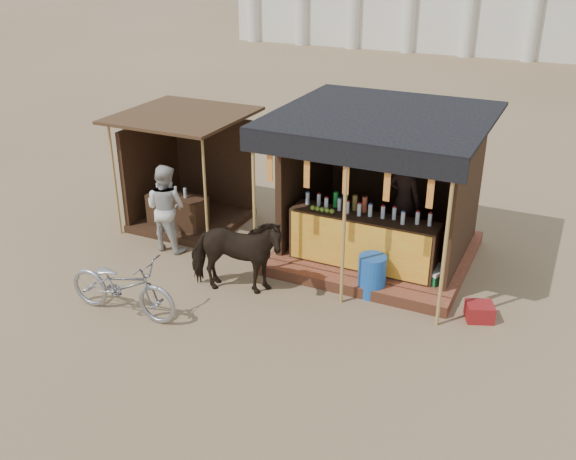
{
  "coord_description": "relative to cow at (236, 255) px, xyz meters",
  "views": [
    {
      "loc": [
        4.15,
        -7.11,
        5.54
      ],
      "look_at": [
        0.0,
        1.6,
        1.1
      ],
      "focal_mm": 40.0,
      "sensor_mm": 36.0,
      "label": 1
    }
  ],
  "objects": [
    {
      "name": "motorbike",
      "position": [
        -1.28,
        -1.37,
        -0.19
      ],
      "size": [
        1.98,
        0.75,
        1.03
      ],
      "primitive_type": "imported",
      "rotation": [
        0.0,
        0.0,
        1.61
      ],
      "color": "#92929A",
      "rests_on": "ground"
    },
    {
      "name": "cooler",
      "position": [
        2.87,
        1.5,
        -0.47
      ],
      "size": [
        0.75,
        0.63,
        0.46
      ],
      "color": "#176B33",
      "rests_on": "ground"
    },
    {
      "name": "main_stall",
      "position": [
        1.76,
        2.26,
        0.33
      ],
      "size": [
        3.6,
        3.61,
        2.78
      ],
      "color": "brown",
      "rests_on": "ground"
    },
    {
      "name": "red_crate",
      "position": [
        3.89,
        0.9,
        -0.56
      ],
      "size": [
        0.52,
        0.5,
        0.28
      ],
      "primitive_type": "cube",
      "rotation": [
        0.0,
        0.0,
        0.38
      ],
      "color": "maroon",
      "rests_on": "ground"
    },
    {
      "name": "bystander",
      "position": [
        -2.02,
        0.9,
        0.15
      ],
      "size": [
        0.85,
        0.67,
        1.7
      ],
      "primitive_type": "imported",
      "rotation": [
        0.0,
        0.0,
        3.11
      ],
      "color": "beige",
      "rests_on": "ground"
    },
    {
      "name": "secondary_stall",
      "position": [
        -2.44,
        2.14,
        0.15
      ],
      "size": [
        2.4,
        2.4,
        2.38
      ],
      "color": "#342013",
      "rests_on": "ground"
    },
    {
      "name": "blue_barrel",
      "position": [
        2.1,
        0.9,
        -0.34
      ],
      "size": [
        0.54,
        0.54,
        0.72
      ],
      "primitive_type": "cylinder",
      "rotation": [
        0.0,
        0.0,
        -0.15
      ],
      "color": "#1752B1",
      "rests_on": "ground"
    },
    {
      "name": "ground",
      "position": [
        0.73,
        -1.1,
        -0.7
      ],
      "size": [
        120.0,
        120.0,
        0.0
      ],
      "primitive_type": "plane",
      "color": "#846B4C",
      "rests_on": "ground"
    },
    {
      "name": "cow",
      "position": [
        0.0,
        0.0,
        0.0
      ],
      "size": [
        1.8,
        1.18,
        1.4
      ],
      "primitive_type": "imported",
      "rotation": [
        0.0,
        0.0,
        1.84
      ],
      "color": "black",
      "rests_on": "ground"
    }
  ]
}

